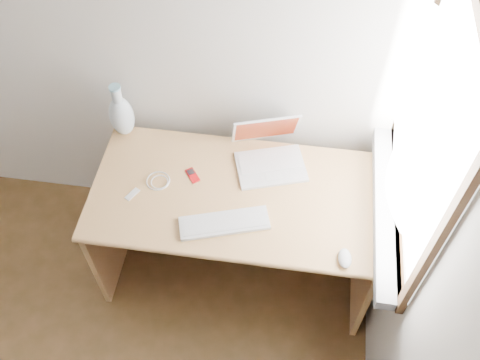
# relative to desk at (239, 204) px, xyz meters

# --- Properties ---
(back_wall) EXTENTS (3.50, 0.04, 2.60)m
(back_wall) POSITION_rel_desk_xyz_m (-1.01, 0.34, 0.78)
(back_wall) COLOR silver
(back_wall) RESTS_ON floor
(window) EXTENTS (0.11, 0.99, 1.10)m
(window) POSITION_rel_desk_xyz_m (0.71, -0.11, 0.76)
(window) COLOR white
(window) RESTS_ON right_wall
(desk) EXTENTS (1.37, 0.68, 0.72)m
(desk) POSITION_rel_desk_xyz_m (0.00, 0.00, 0.00)
(desk) COLOR tan
(desk) RESTS_ON floor
(laptop) EXTENTS (0.38, 0.36, 0.22)m
(laptop) POSITION_rel_desk_xyz_m (0.15, 0.14, 0.26)
(laptop) COLOR white
(laptop) RESTS_ON desk
(external_keyboard) EXTENTS (0.42, 0.24, 0.02)m
(external_keyboard) POSITION_rel_desk_xyz_m (-0.03, -0.26, 0.22)
(external_keyboard) COLOR white
(external_keyboard) RESTS_ON desk
(mouse) EXTENTS (0.07, 0.10, 0.03)m
(mouse) POSITION_rel_desk_xyz_m (0.51, -0.37, 0.22)
(mouse) COLOR white
(mouse) RESTS_ON desk
(ipod) EXTENTS (0.09, 0.10, 0.01)m
(ipod) POSITION_rel_desk_xyz_m (-0.22, -0.01, 0.21)
(ipod) COLOR #B60C10
(ipod) RESTS_ON desk
(cable_coil) EXTENTS (0.13, 0.13, 0.01)m
(cable_coil) POSITION_rel_desk_xyz_m (-0.38, -0.06, 0.21)
(cable_coil) COLOR white
(cable_coil) RESTS_ON desk
(remote) EXTENTS (0.06, 0.08, 0.01)m
(remote) POSITION_rel_desk_xyz_m (-0.48, -0.16, 0.21)
(remote) COLOR white
(remote) RESTS_ON desk
(vase) EXTENTS (0.12, 0.12, 0.32)m
(vase) POSITION_rel_desk_xyz_m (-0.62, 0.22, 0.34)
(vase) COLOR silver
(vase) RESTS_ON desk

